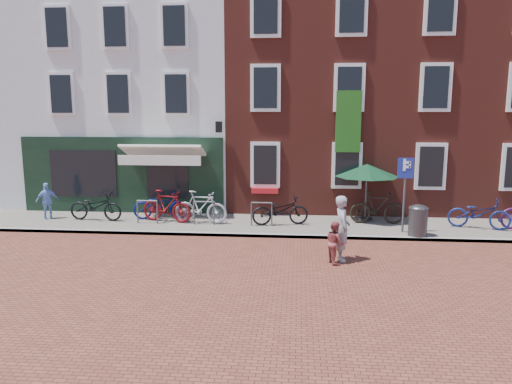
# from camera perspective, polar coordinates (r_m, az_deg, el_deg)

# --- Properties ---
(ground) EXTENTS (80.00, 80.00, 0.00)m
(ground) POSITION_cam_1_polar(r_m,az_deg,el_deg) (15.70, -1.51, -5.30)
(ground) COLOR brown
(sidewalk) EXTENTS (24.00, 3.00, 0.10)m
(sidewalk) POSITION_cam_1_polar(r_m,az_deg,el_deg) (17.06, 2.41, -3.90)
(sidewalk) COLOR slate
(sidewalk) RESTS_ON ground
(building_stucco) EXTENTS (8.00, 8.00, 9.00)m
(building_stucco) POSITION_cam_1_polar(r_m,az_deg,el_deg) (23.06, -12.17, 10.61)
(building_stucco) COLOR silver
(building_stucco) RESTS_ON ground
(building_brick_mid) EXTENTS (6.00, 8.00, 10.00)m
(building_brick_mid) POSITION_cam_1_polar(r_m,az_deg,el_deg) (22.07, 5.83, 12.12)
(building_brick_mid) COLOR maroon
(building_brick_mid) RESTS_ON ground
(building_brick_right) EXTENTS (6.00, 8.00, 10.00)m
(building_brick_right) POSITION_cam_1_polar(r_m,az_deg,el_deg) (22.94, 21.30, 11.43)
(building_brick_right) COLOR maroon
(building_brick_right) RESTS_ON ground
(litter_bin) EXTENTS (0.58, 0.58, 1.07)m
(litter_bin) POSITION_cam_1_polar(r_m,az_deg,el_deg) (16.18, 18.41, -2.98)
(litter_bin) COLOR #3D3D3F
(litter_bin) RESTS_ON sidewalk
(parking_sign) EXTENTS (0.50, 0.08, 2.43)m
(parking_sign) POSITION_cam_1_polar(r_m,az_deg,el_deg) (16.31, 17.01, 1.15)
(parking_sign) COLOR #4C4C4F
(parking_sign) RESTS_ON sidewalk
(parasol) EXTENTS (2.27, 2.27, 2.13)m
(parasol) POSITION_cam_1_polar(r_m,az_deg,el_deg) (17.75, 12.83, 2.75)
(parasol) COLOR #4C4C4F
(parasol) RESTS_ON sidewalk
(woman) EXTENTS (0.50, 0.70, 1.78)m
(woman) POSITION_cam_1_polar(r_m,az_deg,el_deg) (13.38, 10.02, -4.19)
(woman) COLOR gray
(woman) RESTS_ON ground
(boy) EXTENTS (0.59, 0.67, 1.14)m
(boy) POSITION_cam_1_polar(r_m,az_deg,el_deg) (13.18, 9.20, -5.82)
(boy) COLOR #96413F
(boy) RESTS_ON ground
(cafe_person) EXTENTS (0.81, 0.73, 1.32)m
(cafe_person) POSITION_cam_1_polar(r_m,az_deg,el_deg) (19.28, -23.19, -0.94)
(cafe_person) COLOR #7C9FDF
(cafe_person) RESTS_ON sidewalk
(bicycle_0) EXTENTS (2.00, 0.83, 1.02)m
(bicycle_0) POSITION_cam_1_polar(r_m,az_deg,el_deg) (18.39, -18.22, -1.59)
(bicycle_0) COLOR black
(bicycle_0) RESTS_ON sidewalk
(bicycle_1) EXTENTS (1.97, 0.99, 1.14)m
(bicycle_1) POSITION_cam_1_polar(r_m,az_deg,el_deg) (17.50, -10.40, -1.63)
(bicycle_1) COLOR #5E090C
(bicycle_1) RESTS_ON sidewalk
(bicycle_2) EXTENTS (2.04, 1.01, 1.02)m
(bicycle_2) POSITION_cam_1_polar(r_m,az_deg,el_deg) (18.01, -11.09, -1.51)
(bicycle_2) COLOR #081058
(bicycle_2) RESTS_ON sidewalk
(bicycle_3) EXTENTS (1.94, 0.76, 1.14)m
(bicycle_3) POSITION_cam_1_polar(r_m,az_deg,el_deg) (17.17, -6.47, -1.75)
(bicycle_3) COLOR #A2A2A4
(bicycle_3) RESTS_ON sidewalk
(bicycle_4) EXTENTS (2.05, 1.09, 1.02)m
(bicycle_4) POSITION_cam_1_polar(r_m,az_deg,el_deg) (16.80, 2.85, -2.15)
(bicycle_4) COLOR black
(bicycle_4) RESTS_ON sidewalk
(bicycle_5) EXTENTS (1.90, 0.55, 1.14)m
(bicycle_5) POSITION_cam_1_polar(r_m,az_deg,el_deg) (17.48, 13.98, -1.78)
(bicycle_5) COLOR black
(bicycle_5) RESTS_ON sidewalk
(bicycle_6) EXTENTS (2.06, 1.21, 1.02)m
(bicycle_6) POSITION_cam_1_polar(r_m,az_deg,el_deg) (17.91, 24.60, -2.30)
(bicycle_6) COLOR navy
(bicycle_6) RESTS_ON sidewalk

